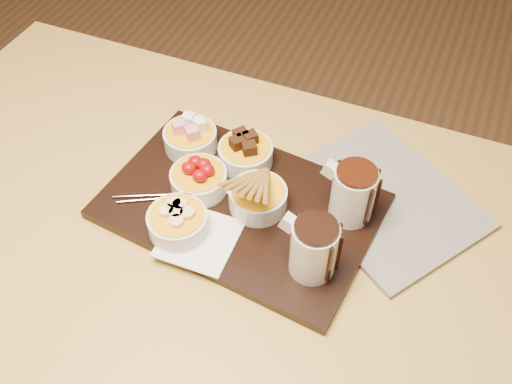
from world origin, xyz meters
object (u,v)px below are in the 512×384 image
at_px(dining_table, 183,247).
at_px(pitcher_milk_chocolate, 353,194).
at_px(bowl_strawberries, 199,181).
at_px(newspaper, 383,198).
at_px(serving_board, 240,206).
at_px(pitcher_dark_chocolate, 314,249).

height_order(dining_table, pitcher_milk_chocolate, pitcher_milk_chocolate).
distance_m(dining_table, bowl_strawberries, 0.15).
bearing_deg(newspaper, dining_table, -118.43).
xyz_separation_m(serving_board, pitcher_dark_chocolate, (0.16, -0.08, 0.06)).
xyz_separation_m(dining_table, newspaper, (0.32, 0.17, 0.10)).
relative_size(bowl_strawberries, newspaper, 0.31).
relative_size(dining_table, bowl_strawberries, 12.00).
relative_size(serving_board, pitcher_milk_chocolate, 4.62).
xyz_separation_m(bowl_strawberries, pitcher_milk_chocolate, (0.26, 0.05, 0.03)).
relative_size(dining_table, serving_board, 2.61).
distance_m(serving_board, bowl_strawberries, 0.08).
relative_size(dining_table, pitcher_milk_chocolate, 12.06).
bearing_deg(pitcher_milk_chocolate, newspaper, 62.86).
bearing_deg(dining_table, newspaper, 27.75).
xyz_separation_m(serving_board, pitcher_milk_chocolate, (0.18, 0.05, 0.06)).
bearing_deg(pitcher_dark_chocolate, serving_board, 160.02).
height_order(serving_board, pitcher_milk_chocolate, pitcher_milk_chocolate).
bearing_deg(pitcher_dark_chocolate, pitcher_milk_chocolate, 85.60).
xyz_separation_m(bowl_strawberries, newspaper, (0.31, 0.11, -0.03)).
relative_size(pitcher_milk_chocolate, newspaper, 0.31).
bearing_deg(serving_board, bowl_strawberries, -176.42).
xyz_separation_m(dining_table, pitcher_dark_chocolate, (0.25, -0.03, 0.17)).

